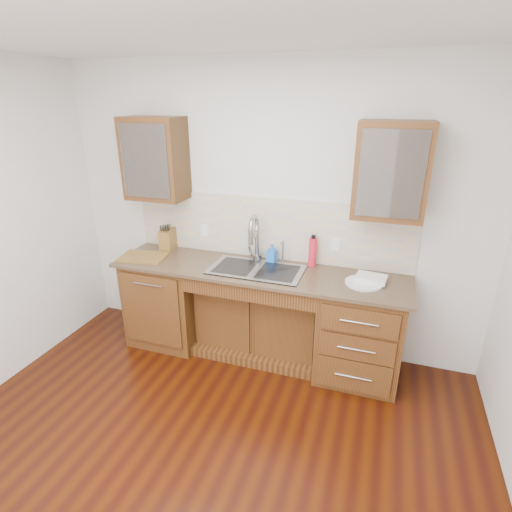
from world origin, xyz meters
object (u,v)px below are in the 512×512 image
(water_bottle, at_px, (313,252))
(knife_block, at_px, (168,240))
(plate, at_px, (364,283))
(cutting_board, at_px, (143,257))
(soap_bottle, at_px, (272,253))

(water_bottle, distance_m, knife_block, 1.48)
(plate, relative_size, cutting_board, 0.71)
(water_bottle, bearing_deg, plate, -26.60)
(plate, distance_m, knife_block, 1.97)
(soap_bottle, distance_m, plate, 0.89)
(plate, height_order, knife_block, knife_block)
(soap_bottle, height_order, cutting_board, soap_bottle)
(water_bottle, height_order, plate, water_bottle)
(soap_bottle, height_order, water_bottle, water_bottle)
(knife_block, xyz_separation_m, cutting_board, (-0.11, -0.28, -0.10))
(soap_bottle, relative_size, water_bottle, 0.67)
(water_bottle, xyz_separation_m, knife_block, (-1.48, -0.04, -0.03))
(soap_bottle, relative_size, plate, 0.58)
(soap_bottle, xyz_separation_m, knife_block, (-1.10, -0.01, 0.02))
(water_bottle, relative_size, knife_block, 1.27)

